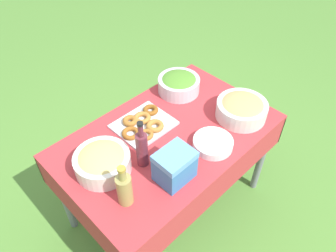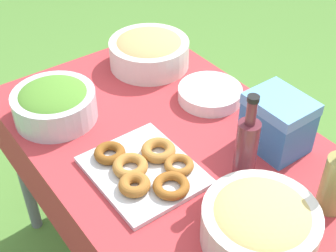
# 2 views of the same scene
# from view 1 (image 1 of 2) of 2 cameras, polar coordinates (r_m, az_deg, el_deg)

# --- Properties ---
(ground_plane) EXTENTS (14.00, 14.00, 0.00)m
(ground_plane) POSITION_cam_1_polar(r_m,az_deg,el_deg) (2.58, 0.02, -13.43)
(ground_plane) COLOR #568C38
(picnic_table) EXTENTS (1.33, 0.84, 0.76)m
(picnic_table) POSITION_cam_1_polar(r_m,az_deg,el_deg) (2.06, 0.02, -3.54)
(picnic_table) COLOR #B73338
(picnic_table) RESTS_ON ground_plane
(salad_bowl) EXTENTS (0.29, 0.29, 0.12)m
(salad_bowl) POSITION_cam_1_polar(r_m,az_deg,el_deg) (2.26, 1.91, 7.40)
(salad_bowl) COLOR silver
(salad_bowl) RESTS_ON picnic_table
(pasta_bowl) EXTENTS (0.30, 0.30, 0.13)m
(pasta_bowl) POSITION_cam_1_polar(r_m,az_deg,el_deg) (1.79, -11.37, -6.05)
(pasta_bowl) COLOR silver
(pasta_bowl) RESTS_ON picnic_table
(donut_platter) EXTENTS (0.36, 0.30, 0.05)m
(donut_platter) POSITION_cam_1_polar(r_m,az_deg,el_deg) (2.02, -4.35, 0.38)
(donut_platter) COLOR silver
(donut_platter) RESTS_ON picnic_table
(plate_stack) EXTENTS (0.23, 0.23, 0.05)m
(plate_stack) POSITION_cam_1_polar(r_m,az_deg,el_deg) (1.92, 7.83, -3.00)
(plate_stack) COLOR white
(plate_stack) RESTS_ON picnic_table
(olive_oil_bottle) EXTENTS (0.08, 0.08, 0.26)m
(olive_oil_bottle) POSITION_cam_1_polar(r_m,az_deg,el_deg) (1.62, -7.60, -10.76)
(olive_oil_bottle) COLOR #998E4C
(olive_oil_bottle) RESTS_ON picnic_table
(wine_bottle) EXTENTS (0.06, 0.06, 0.31)m
(wine_bottle) POSITION_cam_1_polar(r_m,az_deg,el_deg) (1.75, -4.55, -3.89)
(wine_bottle) COLOR maroon
(wine_bottle) RESTS_ON picnic_table
(bread_bowl) EXTENTS (0.32, 0.32, 0.13)m
(bread_bowl) POSITION_cam_1_polar(r_m,az_deg,el_deg) (2.11, 12.72, 3.02)
(bread_bowl) COLOR silver
(bread_bowl) RESTS_ON picnic_table
(cooler_box) EXTENTS (0.19, 0.16, 0.19)m
(cooler_box) POSITION_cam_1_polar(r_m,az_deg,el_deg) (1.70, 1.16, -6.99)
(cooler_box) COLOR #3372B7
(cooler_box) RESTS_ON picnic_table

